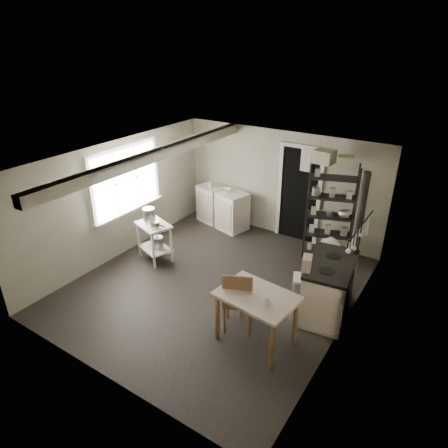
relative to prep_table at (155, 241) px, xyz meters
The scene contains 31 objects.
floor 1.56m from the prep_table, ahead, with size 5.00×5.00×0.00m, color black.
ceiling 2.43m from the prep_table, ahead, with size 5.00×5.00×0.00m, color white.
wall_back 2.90m from the prep_table, 57.55° to the left, with size 4.50×0.02×2.30m, color #A8A48F.
wall_front 3.12m from the prep_table, 60.27° to the right, with size 4.50×0.02×2.30m, color #A8A48F.
wall_left 1.07m from the prep_table, 169.78° to the right, with size 0.02×5.00×2.30m, color #A8A48F.
wall_right 3.83m from the prep_table, ahead, with size 0.02×5.00×2.30m, color #A8A48F.
window 1.31m from the prep_table, behind, with size 0.12×1.76×1.28m, color silver, non-canonical shape.
doorway 3.10m from the prep_table, 50.08° to the left, with size 0.96×0.10×2.08m, color silver, non-canonical shape.
ceiling_beam 1.83m from the prep_table, 23.82° to the right, with size 0.18×5.00×0.18m, color silver, non-canonical shape.
wallpaper_panel 3.82m from the prep_table, ahead, with size 0.01×5.00×2.30m, color beige, non-canonical shape.
utensil_rail 3.90m from the prep_table, ahead, with size 0.06×1.20×0.44m, color #A7A7AA, non-canonical shape.
prep_table is the anchor object (origin of this frame).
stockpot 0.55m from the prep_table, behind, with size 0.23×0.23×0.25m, color #A7A7AA.
saucepan 0.48m from the prep_table, 35.63° to the right, with size 0.19×0.19×0.11m, color #A7A7AA.
bucket 0.07m from the prep_table, 15.78° to the left, with size 0.21×0.21×0.23m, color #A7A7AA.
base_cabinets 2.06m from the prep_table, 83.41° to the left, with size 1.33×0.57×0.87m, color silver, non-canonical shape.
mixing_bowl 2.11m from the prep_table, 79.67° to the left, with size 0.28×0.28×0.07m, color white.
counter_cup 2.08m from the prep_table, 92.23° to the left, with size 0.13×0.13×0.10m, color white.
shelf_rack 3.43m from the prep_table, 34.85° to the left, with size 0.91×0.35×1.93m, color black, non-canonical shape.
shelf_jar 3.28m from the prep_table, 37.10° to the left, with size 0.09×0.09×0.20m, color white.
storage_box_a 3.56m from the prep_table, 36.14° to the left, with size 0.35×0.31×0.24m, color beige.
storage_box_b 3.86m from the prep_table, 33.16° to the left, with size 0.27×0.25×0.17m, color beige.
stove 3.43m from the prep_table, ahead, with size 0.65×1.17×0.92m, color silver, non-canonical shape.
stovepipe 3.87m from the prep_table, 10.86° to the left, with size 0.12×0.12×1.53m, color black, non-canonical shape.
side_ledge 3.27m from the prep_table, ahead, with size 0.54×0.29×0.82m, color silver, non-canonical shape.
oats_box 3.23m from the prep_table, ahead, with size 0.13×0.22×0.33m, color beige.
work_table 2.96m from the prep_table, 19.41° to the right, with size 1.08×0.75×0.82m, color beige, non-canonical shape.
table_cup 3.24m from the prep_table, 20.24° to the right, with size 0.09×0.09×0.09m, color white.
chair 2.55m from the prep_table, 18.95° to the right, with size 0.43×0.45×1.04m, color brown, non-canonical shape.
flour_sack 3.42m from the prep_table, 31.72° to the left, with size 0.44×0.37×0.52m, color beige.
floor_crock 3.29m from the prep_table, ahead, with size 0.13×0.13×0.17m, color white.
Camera 1 is at (3.37, -4.88, 4.09)m, focal length 32.00 mm.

